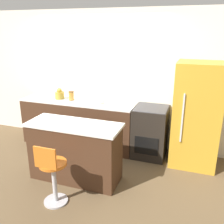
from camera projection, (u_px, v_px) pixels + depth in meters
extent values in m
plane|color=brown|center=(88.00, 153.00, 4.74)|extent=(14.00, 14.00, 0.00)
cube|color=silver|center=(100.00, 79.00, 4.92)|extent=(8.00, 0.06, 2.60)
cube|color=#422819|center=(79.00, 123.00, 5.00)|extent=(2.27, 0.61, 0.89)
cube|color=white|center=(78.00, 101.00, 4.85)|extent=(2.27, 0.61, 0.03)
cube|color=#9EA3A8|center=(60.00, 99.00, 4.97)|extent=(0.44, 0.34, 0.01)
cube|color=#422819|center=(75.00, 153.00, 3.83)|extent=(1.36, 0.52, 0.88)
cube|color=white|center=(74.00, 125.00, 3.68)|extent=(1.42, 0.55, 0.04)
cube|color=black|center=(150.00, 132.00, 4.54)|extent=(0.59, 0.61, 0.92)
cube|color=black|center=(146.00, 146.00, 4.31)|extent=(0.41, 0.01, 0.32)
cube|color=#333338|center=(151.00, 108.00, 4.39)|extent=(0.56, 0.58, 0.01)
cube|color=gold|center=(196.00, 115.00, 4.14)|extent=(0.75, 0.68, 1.76)
cube|color=silver|center=(182.00, 118.00, 3.88)|extent=(0.02, 0.02, 0.79)
cylinder|color=#B7B7BC|center=(56.00, 201.00, 3.41)|extent=(0.32, 0.32, 0.02)
cylinder|color=#B7B7BC|center=(55.00, 184.00, 3.32)|extent=(0.06, 0.06, 0.57)
cylinder|color=orange|center=(53.00, 164.00, 3.22)|extent=(0.36, 0.36, 0.04)
cube|color=orange|center=(45.00, 158.00, 3.04)|extent=(0.31, 0.02, 0.28)
cylinder|color=#B29333|center=(60.00, 95.00, 4.93)|extent=(0.18, 0.18, 0.13)
sphere|color=#B29333|center=(59.00, 90.00, 4.90)|extent=(0.10, 0.10, 0.10)
cylinder|color=white|center=(99.00, 101.00, 4.68)|extent=(0.21, 0.21, 0.07)
cylinder|color=#B77F33|center=(71.00, 96.00, 4.85)|extent=(0.10, 0.10, 0.15)
cylinder|color=brown|center=(71.00, 92.00, 4.82)|extent=(0.11, 0.11, 0.02)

